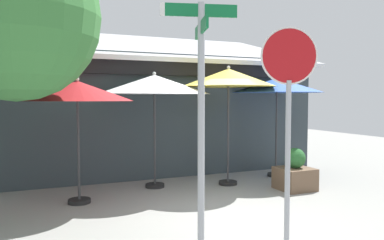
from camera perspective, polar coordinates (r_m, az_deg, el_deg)
ground_plane at (r=7.34m, az=3.51°, el=-13.48°), size 28.00×28.00×0.10m
cafe_building at (r=11.81m, az=-6.95°, el=1.50°), size 9.39×5.00×4.37m
street_sign_post at (r=4.83m, az=1.34°, el=2.60°), size 0.96×0.90×3.28m
stop_sign at (r=5.05m, az=14.42°, el=3.22°), size 0.71×0.27×2.99m
patio_umbrella_crimson_left at (r=7.66m, az=-16.96°, el=4.08°), size 2.17×2.17×2.48m
patio_umbrella_ivory_center at (r=8.71m, az=-5.72°, el=5.29°), size 2.60×2.60×2.68m
patio_umbrella_mustard_right at (r=9.00m, az=5.54°, el=6.27°), size 2.26×2.26×2.84m
patio_umbrella_royal_blue_far_right at (r=10.15m, az=12.74°, el=5.04°), size 2.37×2.37×2.67m
sidewalk_planter at (r=8.91m, az=15.31°, el=-7.78°), size 0.75×0.75×0.95m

